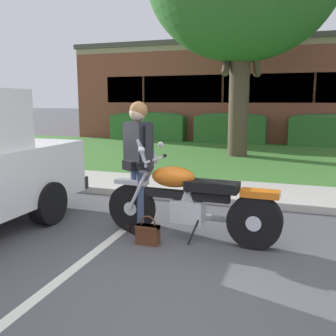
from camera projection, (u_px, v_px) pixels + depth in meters
ground_plane at (168, 292)px, 3.47m from camera, size 140.00×140.00×0.00m
curb_strip at (230, 201)px, 6.38m from camera, size 60.00×0.20×0.12m
concrete_walk at (238, 191)px, 7.17m from camera, size 60.00×1.50×0.08m
grass_lawn at (262, 158)px, 11.36m from camera, size 60.00×7.50×0.06m
stall_stripe_0 at (77, 266)px, 4.00m from camera, size 0.26×4.40×0.01m
motorcycle at (196, 202)px, 4.70m from camera, size 2.24×0.82×1.26m
rider_person at (138, 157)px, 4.92m from camera, size 0.50×0.41×1.70m
handbag at (148, 233)px, 4.60m from camera, size 0.28×0.13×0.36m
hedge_left at (149, 126)px, 16.28m from camera, size 3.27×0.90×1.24m
hedge_center_left at (230, 128)px, 15.15m from camera, size 2.78×0.90×1.24m
hedge_center_right at (325, 130)px, 14.01m from camera, size 2.57×0.90×1.24m
brick_building at (312, 93)px, 19.38m from camera, size 20.31×11.60×4.16m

